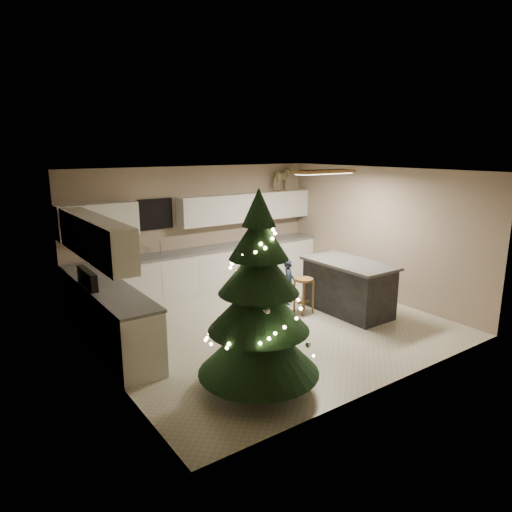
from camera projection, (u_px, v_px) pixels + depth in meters
name	position (u px, v px, depth m)	size (l,w,h in m)	color
ground_plane	(268.00, 325.00, 7.80)	(5.50, 5.50, 0.00)	beige
room_shell	(269.00, 224.00, 7.40)	(5.52, 5.02, 2.61)	gray
cabinetry	(175.00, 270.00, 8.42)	(5.50, 3.20, 2.00)	silver
island	(348.00, 287.00, 8.34)	(0.90, 1.70, 0.95)	black
bar_stool	(304.00, 287.00, 8.28)	(0.34, 0.34, 0.65)	brown
christmas_tree	(259.00, 310.00, 5.54)	(1.57, 1.52, 2.52)	#3F2816
toddler	(289.00, 282.00, 8.79)	(0.32, 0.21, 0.87)	black
rocking_horse	(283.00, 178.00, 10.32)	(0.67, 0.49, 0.54)	brown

